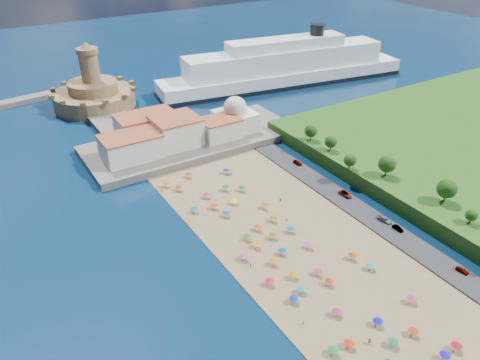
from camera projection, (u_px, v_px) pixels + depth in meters
ground at (272, 242)px, 140.93m from camera, size 700.00×700.00×0.00m
terrace at (193, 141)px, 198.28m from camera, size 90.00×36.00×3.00m
jetty at (115, 124)px, 214.12m from camera, size 18.00×70.00×2.40m
waterfront_buildings at (162, 133)px, 189.61m from camera, size 57.00×29.00×11.00m
domed_building at (235, 117)px, 202.13m from camera, size 16.00×16.00×15.00m
fortress at (94, 94)px, 233.37m from camera, size 40.00×40.00×32.40m
cruise_ship at (285, 68)px, 261.51m from camera, size 146.75×43.07×31.71m
beach_parasols at (293, 259)px, 130.68m from camera, size 32.26×116.10×2.20m
beachgoers at (259, 241)px, 139.69m from camera, size 34.53×102.55×1.89m
parked_cars at (361, 204)px, 156.40m from camera, size 2.79×77.17×1.44m
hillside_trees at (412, 182)px, 151.49m from camera, size 16.14×102.96×8.01m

